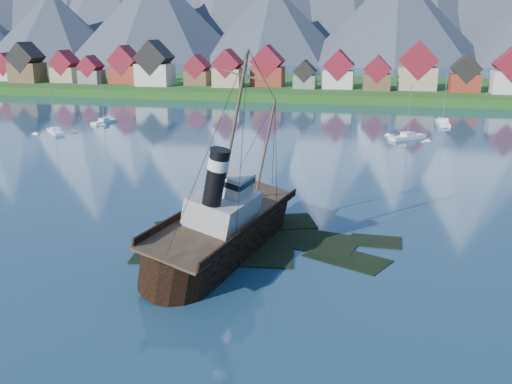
% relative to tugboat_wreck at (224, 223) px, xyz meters
% --- Properties ---
extents(ground, '(1400.00, 1400.00, 0.00)m').
position_rel_tugboat_wreck_xyz_m(ground, '(2.27, 0.95, -3.08)').
color(ground, '#1C394E').
rests_on(ground, ground).
extents(shoal, '(31.71, 21.24, 1.14)m').
position_rel_tugboat_wreck_xyz_m(shoal, '(4.04, 3.10, -3.43)').
color(shoal, black).
rests_on(shoal, ground).
extents(shore_bank, '(600.00, 80.00, 3.20)m').
position_rel_tugboat_wreck_xyz_m(shore_bank, '(2.27, 170.95, -3.08)').
color(shore_bank, '#1C4614').
rests_on(shore_bank, ground).
extents(seawall, '(600.00, 2.50, 2.00)m').
position_rel_tugboat_wreck_xyz_m(seawall, '(2.27, 132.95, -3.08)').
color(seawall, '#3F3D38').
rests_on(seawall, ground).
extents(town, '(250.96, 16.69, 17.30)m').
position_rel_tugboat_wreck_xyz_m(town, '(-30.85, 153.13, 5.90)').
color(town, maroon).
rests_on(town, ground).
extents(tugboat_wreck, '(7.19, 30.99, 24.56)m').
position_rel_tugboat_wreck_xyz_m(tugboat_wreck, '(0.00, 0.00, 0.00)').
color(tugboat_wreck, black).
rests_on(tugboat_wreck, ground).
extents(sailboat_b, '(3.98, 8.33, 11.71)m').
position_rel_tugboat_wreck_xyz_m(sailboat_b, '(-55.69, 79.27, -2.81)').
color(sailboat_b, white).
rests_on(sailboat_b, ground).
extents(sailboat_c, '(7.72, 7.81, 11.32)m').
position_rel_tugboat_wreck_xyz_m(sailboat_c, '(-60.17, 62.97, -2.83)').
color(sailboat_c, white).
rests_on(sailboat_c, ground).
extents(sailboat_d, '(8.64, 8.17, 12.99)m').
position_rel_tugboat_wreck_xyz_m(sailboat_d, '(22.97, 74.13, -2.78)').
color(sailboat_d, white).
rests_on(sailboat_d, ground).
extents(sailboat_e, '(3.07, 11.05, 12.72)m').
position_rel_tugboat_wreck_xyz_m(sailboat_e, '(32.78, 97.51, -2.80)').
color(sailboat_e, white).
rests_on(sailboat_e, ground).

